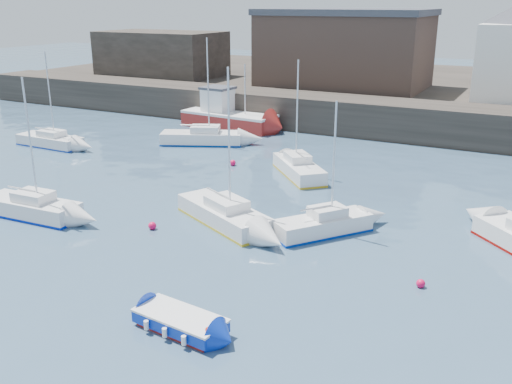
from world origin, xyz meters
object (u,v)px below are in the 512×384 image
at_px(sailboat_c, 323,224).
at_px(sailboat_h, 202,137).
at_px(buoy_mid, 420,287).
at_px(fishing_boat, 227,115).
at_px(sailboat_b, 224,214).
at_px(sailboat_f, 299,168).
at_px(blue_dinghy, 180,321).
at_px(sailboat_e, 50,140).
at_px(buoy_far, 233,165).
at_px(buoy_near, 153,229).
at_px(sailboat_a, 31,207).

xyz_separation_m(sailboat_c, sailboat_h, (-15.66, 13.30, 0.04)).
bearing_deg(buoy_mid, fishing_boat, 134.16).
height_order(fishing_boat, sailboat_b, sailboat_b).
relative_size(sailboat_c, sailboat_f, 0.88).
bearing_deg(buoy_mid, blue_dinghy, -133.74).
distance_m(sailboat_b, sailboat_f, 9.75).
height_order(blue_dinghy, sailboat_c, sailboat_c).
bearing_deg(sailboat_b, fishing_boat, 119.70).
xyz_separation_m(sailboat_e, buoy_mid, (31.66, -10.44, -0.49)).
bearing_deg(sailboat_f, sailboat_b, -90.25).
distance_m(sailboat_h, buoy_far, 7.04).
relative_size(blue_dinghy, buoy_mid, 9.70).
bearing_deg(buoy_near, sailboat_b, 40.27).
bearing_deg(buoy_near, sailboat_c, 23.39).
relative_size(sailboat_e, buoy_mid, 20.54).
relative_size(sailboat_h, buoy_near, 20.50).
bearing_deg(sailboat_h, sailboat_e, -148.75).
height_order(sailboat_a, sailboat_e, sailboat_a).
bearing_deg(blue_dinghy, sailboat_f, 101.11).
bearing_deg(sailboat_a, sailboat_h, 92.30).
relative_size(sailboat_f, buoy_near, 18.38).
bearing_deg(sailboat_h, buoy_far, -39.48).
bearing_deg(sailboat_e, sailboat_b, -20.97).
bearing_deg(sailboat_c, blue_dinghy, -96.94).
distance_m(sailboat_f, sailboat_h, 11.51).
height_order(sailboat_f, sailboat_h, sailboat_h).
bearing_deg(buoy_mid, sailboat_c, 148.26).
relative_size(sailboat_e, buoy_far, 17.34).
distance_m(sailboat_c, buoy_mid, 6.59).
relative_size(sailboat_b, sailboat_h, 0.96).
relative_size(blue_dinghy, sailboat_a, 0.47).
xyz_separation_m(fishing_boat, sailboat_f, (11.97, -11.17, -0.61)).
bearing_deg(sailboat_f, buoy_near, -103.38).
distance_m(blue_dinghy, buoy_far, 21.45).
distance_m(sailboat_a, sailboat_e, 16.35).
xyz_separation_m(sailboat_a, sailboat_b, (9.78, 3.94, 0.00)).
relative_size(sailboat_b, sailboat_e, 1.09).
xyz_separation_m(sailboat_c, buoy_near, (-8.00, -3.46, -0.51)).
height_order(sailboat_e, buoy_far, sailboat_e).
bearing_deg(sailboat_h, sailboat_b, -53.75).
distance_m(sailboat_f, buoy_near, 12.52).
xyz_separation_m(sailboat_b, sailboat_c, (5.14, 1.04, -0.02)).
distance_m(sailboat_b, buoy_far, 11.13).
bearing_deg(buoy_mid, sailboat_f, 131.31).
height_order(sailboat_e, sailboat_h, sailboat_h).
relative_size(fishing_boat, sailboat_f, 1.21).
distance_m(fishing_boat, buoy_near, 25.07).
bearing_deg(blue_dinghy, sailboat_b, 111.80).
height_order(sailboat_c, buoy_mid, sailboat_c).
height_order(sailboat_f, buoy_near, sailboat_f).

